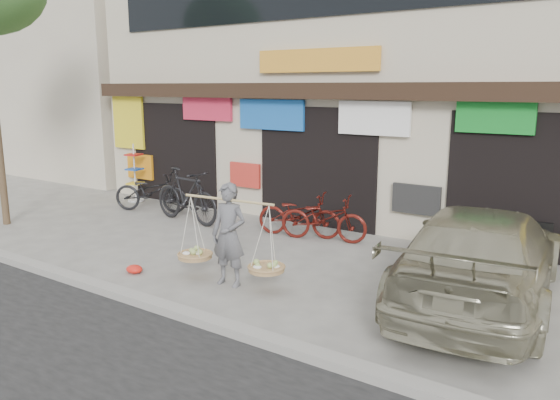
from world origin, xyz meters
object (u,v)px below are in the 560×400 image
Objects in this scene: bike_2 at (299,214)px; display_rack at (135,178)px; bike_0 at (151,192)px; street_vendor at (229,239)px; suv at (482,255)px; bike_3 at (324,218)px; bike_1 at (186,196)px.

display_rack reaches higher than bike_2.
display_rack reaches higher than bike_0.
street_vendor is 1.20× the size of display_rack.
bike_0 is 8.67m from suv.
bike_2 and bike_3 have the same top height.
suv is (3.55, -1.54, 0.24)m from bike_3.
bike_2 is 0.36× the size of suv.
display_rack is at bearing 42.09° from bike_0.
bike_3 is 6.36m from display_rack.
bike_1 is 3.48m from bike_3.
street_vendor is 3.11m from bike_3.
bike_1 is 7.09m from suv.
street_vendor is 3.84m from suv.
bike_2 is at bearing 75.81° from bike_3.
bike_0 is 1.07× the size of bike_2.
street_vendor is 0.99× the size of bike_0.
display_rack is (-9.89, 2.06, -0.07)m from suv.
suv is at bearing -124.59° from bike_2.
bike_1 is at bearing -123.38° from bike_0.
suv is 3.20× the size of display_rack.
bike_1 is 1.33× the size of display_rack.
bike_0 is at bearing 77.42° from bike_3.
display_rack reaches higher than suv.
bike_0 is 1.58m from bike_1.
bike_0 reaches higher than bike_2.
street_vendor reaches higher than suv.
suv is at bearing 18.02° from street_vendor.
street_vendor is 4.38m from bike_1.
display_rack is at bearing 78.50° from bike_1.
bike_1 is 2.89m from bike_2.
suv reaches higher than bike_0.
suv is (4.15, -1.54, 0.24)m from bike_2.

